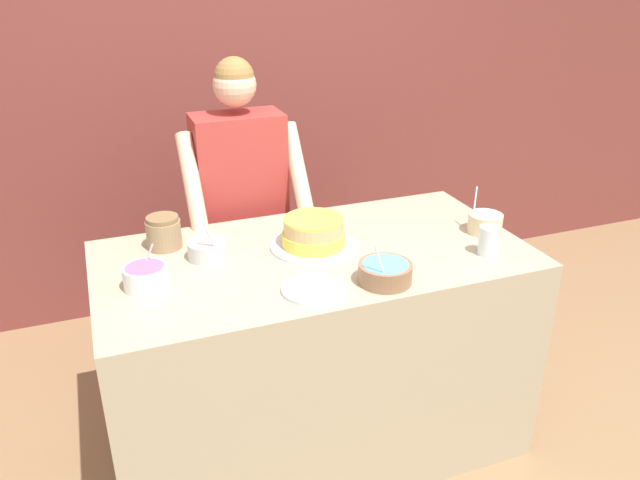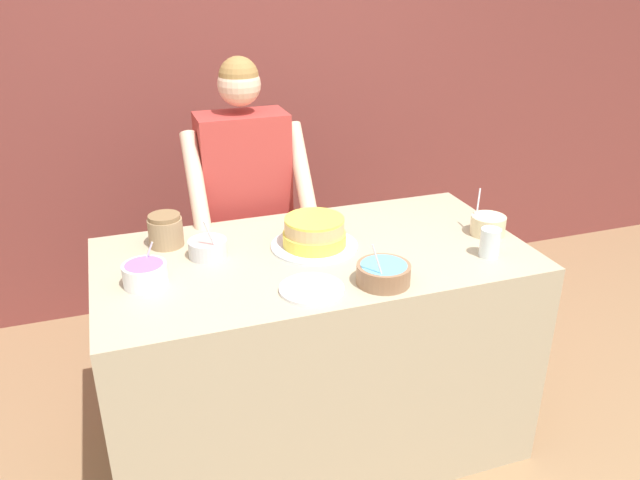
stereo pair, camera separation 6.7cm
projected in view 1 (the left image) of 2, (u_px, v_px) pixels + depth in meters
The scene contains 11 objects.
wall_back at pixel (224, 90), 3.57m from camera, with size 10.00×0.05×2.60m.
counter at pixel (315, 351), 2.66m from camera, with size 1.69×0.88×0.93m.
person_baker at pixel (241, 198), 2.96m from camera, with size 0.56×0.46×1.60m.
cake at pixel (314, 234), 2.49m from camera, with size 0.35×0.35×0.12m.
frosting_bowl_blue at pixel (385, 272), 2.23m from camera, with size 0.19×0.19×0.18m.
frosting_bowl_pink at pixel (207, 249), 2.41m from camera, with size 0.15×0.15×0.18m.
frosting_bowl_purple at pixel (146, 276), 2.19m from camera, with size 0.16×0.16×0.14m.
frosting_bowl_white at pixel (485, 222), 2.63m from camera, with size 0.14×0.14×0.19m.
drinking_glass at pixel (488, 241), 2.43m from camera, with size 0.08×0.08×0.12m.
ceramic_plate at pixel (314, 289), 2.19m from camera, with size 0.23×0.23×0.01m.
stoneware_jar at pixel (164, 232), 2.48m from camera, with size 0.14×0.14×0.13m.
Camera 1 is at (-0.77, -1.64, 2.01)m, focal length 35.00 mm.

